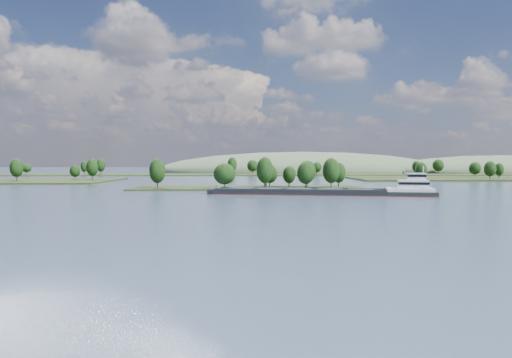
{
  "coord_description": "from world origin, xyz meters",
  "views": [
    {
      "loc": [
        -0.24,
        -35.56,
        11.92
      ],
      "look_at": [
        2.67,
        130.0,
        6.0
      ],
      "focal_mm": 35.0,
      "sensor_mm": 36.0,
      "label": 1
    }
  ],
  "objects": [
    {
      "name": "hill_east",
      "position": [
        260.0,
        470.0,
        0.0
      ],
      "size": [
        260.0,
        140.0,
        36.0
      ],
      "primitive_type": "ellipsoid",
      "color": "#43563B",
      "rests_on": "ground"
    },
    {
      "name": "hill_west",
      "position": [
        60.0,
        500.0,
        0.0
      ],
      "size": [
        320.0,
        160.0,
        44.0
      ],
      "primitive_type": "ellipsoid",
      "color": "#43563B",
      "rests_on": "ground"
    },
    {
      "name": "ground",
      "position": [
        0.0,
        120.0,
        0.0
      ],
      "size": [
        1800.0,
        1800.0,
        0.0
      ],
      "primitive_type": "plane",
      "color": "#37485F",
      "rests_on": "ground"
    },
    {
      "name": "cargo_barge",
      "position": [
        30.77,
        139.13,
        1.36
      ],
      "size": [
        80.05,
        25.54,
        10.79
      ],
      "color": "black",
      "rests_on": "ground"
    },
    {
      "name": "back_shoreline",
      "position": [
        9.64,
        399.73,
        0.81
      ],
      "size": [
        900.0,
        60.0,
        15.99
      ],
      "color": "black",
      "rests_on": "ground"
    },
    {
      "name": "tree_island",
      "position": [
        6.13,
        178.8,
        4.12
      ],
      "size": [
        100.0,
        30.16,
        14.3
      ],
      "color": "black",
      "rests_on": "ground"
    }
  ]
}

